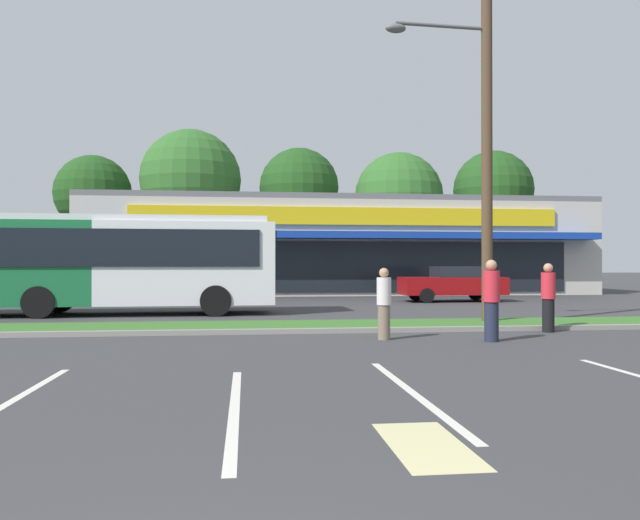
{
  "coord_description": "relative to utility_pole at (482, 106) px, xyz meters",
  "views": [
    {
      "loc": [
        0.31,
        -2.23,
        1.66
      ],
      "look_at": [
        2.72,
        18.1,
        1.81
      ],
      "focal_mm": 35.15,
      "sensor_mm": 36.0,
      "label": 1
    }
  ],
  "objects": [
    {
      "name": "city_bus",
      "position": [
        -11.87,
        4.8,
        -4.26
      ],
      "size": [
        12.76,
        2.93,
        3.25
      ],
      "rotation": [
        0.0,
        0.0,
        0.03
      ],
      "color": "#196638",
      "rests_on": "ground_plane"
    },
    {
      "name": "tree_mid_left",
      "position": [
        -10.63,
        31.64,
        2.05
      ],
      "size": [
        7.6,
        7.6,
        11.88
      ],
      "color": "#473323",
      "rests_on": "ground_plane"
    },
    {
      "name": "car_2",
      "position": [
        2.77,
        10.64,
        -5.21
      ],
      "size": [
        4.61,
        1.97,
        1.58
      ],
      "rotation": [
        0.0,
        0.0,
        3.14
      ],
      "color": "maroon",
      "rests_on": "ground_plane"
    },
    {
      "name": "parking_stripe_2",
      "position": [
        -6.59,
        -9.21,
        -6.02
      ],
      "size": [
        0.12,
        4.8,
        0.01
      ],
      "primitive_type": "cube",
      "color": "silver",
      "rests_on": "ground_plane"
    },
    {
      "name": "tree_right",
      "position": [
        12.81,
        30.53,
        1.45
      ],
      "size": [
        6.19,
        6.19,
        10.58
      ],
      "color": "#473323",
      "rests_on": "ground_plane"
    },
    {
      "name": "pedestrian_by_pole",
      "position": [
        -3.43,
        -2.96,
        -5.23
      ],
      "size": [
        0.32,
        0.32,
        1.59
      ],
      "rotation": [
        0.0,
        0.0,
        3.43
      ],
      "color": "#726651",
      "rests_on": "ground_plane"
    },
    {
      "name": "utility_pole",
      "position": [
        0.0,
        0.0,
        0.0
      ],
      "size": [
        3.03,
        2.4,
        11.33
      ],
      "color": "#4C3826",
      "rests_on": "ground_plane"
    },
    {
      "name": "parking_stripe_1",
      "position": [
        -9.28,
        -8.66,
        -6.02
      ],
      "size": [
        0.12,
        4.8,
        0.01
      ],
      "primitive_type": "cube",
      "color": "silver",
      "rests_on": "ground_plane"
    },
    {
      "name": "curb_lip",
      "position": [
        -6.78,
        -1.51,
        -5.96
      ],
      "size": [
        56.0,
        0.24,
        0.12
      ],
      "primitive_type": "cube",
      "color": "gray",
      "rests_on": "ground_plane"
    },
    {
      "name": "grass_median",
      "position": [
        -6.78,
        -0.29,
        -5.96
      ],
      "size": [
        56.0,
        2.2,
        0.12
      ],
      "primitive_type": "cube",
      "color": "#386B28",
      "rests_on": "ground_plane"
    },
    {
      "name": "pedestrian_near_bench",
      "position": [
        -1.2,
        -3.56,
        -5.14
      ],
      "size": [
        0.36,
        0.36,
        1.76
      ],
      "rotation": [
        0.0,
        0.0,
        5.12
      ],
      "color": "#1E2338",
      "rests_on": "ground_plane"
    },
    {
      "name": "tree_left",
      "position": [
        -17.87,
        32.08,
        0.99
      ],
      "size": [
        5.68,
        5.68,
        9.88
      ],
      "color": "#473323",
      "rests_on": "ground_plane"
    },
    {
      "name": "storefront_building",
      "position": [
        -1.09,
        22.12,
        -3.31
      ],
      "size": [
        28.2,
        14.18,
        5.42
      ],
      "color": "#BCB7AD",
      "rests_on": "ground_plane"
    },
    {
      "name": "tree_mid",
      "position": [
        -2.37,
        31.65,
        1.56
      ],
      "size": [
        6.14,
        6.14,
        10.67
      ],
      "color": "#473323",
      "rests_on": "ground_plane"
    },
    {
      "name": "car_1",
      "position": [
        -12.08,
        10.91,
        -5.24
      ],
      "size": [
        4.59,
        1.87,
        1.53
      ],
      "color": "#0C3F1E",
      "rests_on": "ground_plane"
    },
    {
      "name": "parking_stripe_3",
      "position": [
        -4.32,
        -8.63,
        -6.02
      ],
      "size": [
        0.12,
        4.8,
        0.01
      ],
      "primitive_type": "cube",
      "color": "silver",
      "rests_on": "ground_plane"
    },
    {
      "name": "tree_mid_right",
      "position": [
        5.45,
        31.43,
        0.95
      ],
      "size": [
        6.93,
        6.93,
        10.45
      ],
      "color": "#473323",
      "rests_on": "ground_plane"
    },
    {
      "name": "pedestrian_mid",
      "position": [
        0.92,
        -1.92,
        -5.17
      ],
      "size": [
        0.34,
        0.34,
        1.69
      ],
      "rotation": [
        0.0,
        0.0,
        4.17
      ],
      "color": "black",
      "rests_on": "ground_plane"
    },
    {
      "name": "lot_arrow",
      "position": [
        -4.81,
        -10.93,
        -6.02
      ],
      "size": [
        0.7,
        1.6,
        0.01
      ],
      "primitive_type": "cube",
      "color": "beige",
      "rests_on": "ground_plane"
    }
  ]
}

